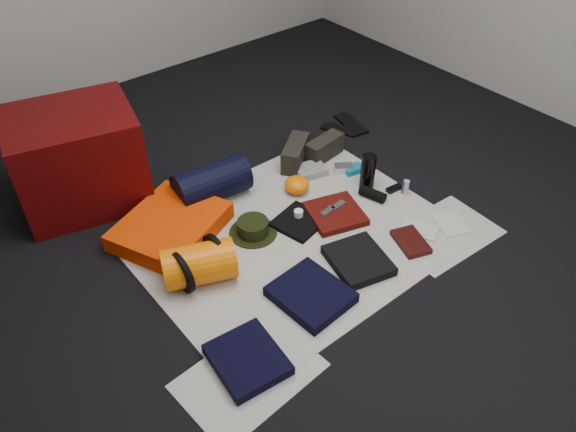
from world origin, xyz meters
TOP-DOWN VIEW (x-y plane):
  - floor at (0.00, 0.00)m, footprint 4.50×4.50m
  - newspaper_mat at (0.00, 0.00)m, footprint 1.60×1.30m
  - newspaper_sheet_front_left at (-0.70, -0.55)m, footprint 0.61×0.44m
  - newspaper_sheet_front_right at (0.65, -0.50)m, footprint 0.60×0.43m
  - red_cabinet at (-0.70, 1.02)m, footprint 0.78×0.70m
  - sleeping_pad at (-0.49, 0.44)m, footprint 0.69×0.64m
  - stuff_sack at (-0.55, 0.05)m, footprint 0.40×0.33m
  - sack_strap_left at (-0.65, 0.05)m, footprint 0.02×0.22m
  - sack_strap_right at (-0.45, 0.05)m, footprint 0.03×0.22m
  - navy_duffel at (-0.14, 0.56)m, footprint 0.45×0.27m
  - boonie_brim at (-0.15, 0.16)m, footprint 0.28×0.28m
  - boonie_crown at (-0.15, 0.16)m, footprint 0.17×0.17m
  - hiking_boot_left at (0.45, 0.52)m, footprint 0.31×0.27m
  - hiking_boot_right at (0.64, 0.46)m, footprint 0.28×0.14m
  - flip_flop_left at (0.95, 0.64)m, footprint 0.19×0.27m
  - flip_flop_right at (1.06, 0.64)m, footprint 0.17×0.31m
  - trousers_navy_a at (-0.67, -0.50)m, footprint 0.31×0.35m
  - trousers_navy_b at (-0.22, -0.39)m, footprint 0.33×0.37m
  - trousers_charcoal at (0.12, -0.37)m, footprint 0.34×0.37m
  - black_tshirt at (0.09, 0.06)m, footprint 0.30×0.29m
  - red_shirt at (0.29, -0.02)m, footprint 0.36×0.36m
  - orange_stuff_sack at (0.27, 0.29)m, footprint 0.19×0.19m
  - first_aid_pouch at (0.45, 0.38)m, footprint 0.21×0.18m
  - water_bottle at (0.62, 0.06)m, footprint 0.10×0.10m
  - speaker at (0.57, -0.04)m, footprint 0.10×0.17m
  - compact_camera at (0.63, 0.26)m, footprint 0.13×0.12m
  - cyan_case at (0.67, 0.22)m, footprint 0.13×0.10m
  - toiletry_purple at (0.75, -0.12)m, footprint 0.04×0.04m
  - toiletry_clear at (0.75, -0.13)m, footprint 0.04×0.04m
  - paperback_book at (0.44, -0.44)m, footprint 0.20×0.25m
  - map_booklet at (0.57, -0.40)m, footprint 0.20×0.23m
  - map_printout at (0.74, -0.48)m, footprint 0.22×0.25m
  - sunglasses at (0.72, -0.07)m, footprint 0.10×0.05m
  - key_cluster at (-0.68, -0.53)m, footprint 0.07×0.07m
  - tape_roll at (0.11, 0.09)m, footprint 0.05×0.05m
  - energy_bar_a at (0.25, -0.00)m, footprint 0.10×0.05m
  - energy_bar_b at (0.33, -0.00)m, footprint 0.10×0.05m

SIDE VIEW (x-z plane):
  - floor at x=0.00m, z-range -0.02..0.00m
  - newspaper_sheet_front_left at x=-0.70m, z-range 0.00..0.00m
  - newspaper_sheet_front_right at x=0.65m, z-range 0.00..0.00m
  - newspaper_mat at x=0.00m, z-range 0.00..0.01m
  - flip_flop_left at x=0.95m, z-range 0.00..0.01m
  - flip_flop_right at x=1.06m, z-range 0.00..0.02m
  - map_printout at x=0.74m, z-range 0.01..0.01m
  - boonie_brim at x=-0.15m, z-range 0.01..0.01m
  - key_cluster at x=-0.68m, z-range 0.01..0.02m
  - map_booklet at x=0.57m, z-range 0.01..0.02m
  - sunglasses at x=0.72m, z-range 0.01..0.03m
  - black_tshirt at x=0.09m, z-range 0.01..0.03m
  - paperback_book at x=0.44m, z-range 0.01..0.04m
  - cyan_case at x=0.67m, z-range 0.01..0.04m
  - red_shirt at x=0.29m, z-range 0.01..0.04m
  - compact_camera at x=0.63m, z-range 0.01..0.05m
  - first_aid_pouch at x=0.45m, z-range 0.01..0.05m
  - trousers_charcoal at x=0.12m, z-range 0.01..0.05m
  - trousers_navy_a at x=-0.67m, z-range 0.01..0.06m
  - trousers_navy_b at x=-0.22m, z-range 0.01..0.06m
  - speaker at x=0.57m, z-range 0.01..0.07m
  - tape_roll at x=0.11m, z-range 0.03..0.07m
  - boonie_crown at x=-0.15m, z-range 0.01..0.09m
  - energy_bar_a at x=0.25m, z-range 0.04..0.06m
  - energy_bar_b at x=0.33m, z-range 0.04..0.06m
  - toiletry_purple at x=0.75m, z-range 0.01..0.10m
  - toiletry_clear at x=0.75m, z-range 0.01..0.10m
  - orange_stuff_sack at x=0.27m, z-range 0.01..0.10m
  - sleeping_pad at x=-0.49m, z-range 0.01..0.11m
  - hiking_boot_right at x=0.64m, z-range 0.01..0.14m
  - hiking_boot_left at x=0.45m, z-range 0.01..0.15m
  - stuff_sack at x=-0.55m, z-range 0.01..0.21m
  - sack_strap_left at x=-0.65m, z-range 0.01..0.22m
  - sack_strap_right at x=-0.45m, z-range 0.01..0.22m
  - water_bottle at x=0.62m, z-range 0.01..0.23m
  - navy_duffel at x=-0.14m, z-range 0.01..0.23m
  - red_cabinet at x=-0.70m, z-range 0.00..0.55m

